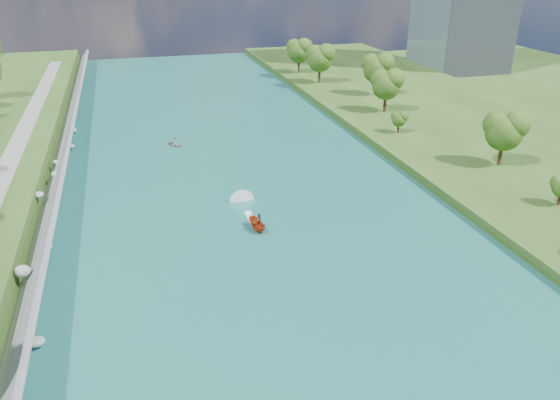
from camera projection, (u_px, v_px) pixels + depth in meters
name	position (u px, v px, depth m)	size (l,w,h in m)	color
ground	(280.00, 269.00, 61.28)	(260.00, 260.00, 0.00)	#2D5119
river_water	(242.00, 198.00, 78.73)	(55.00, 240.00, 0.10)	#185C4F
berm_east	(532.00, 160.00, 90.84)	(44.00, 240.00, 1.50)	#2D5119
riprap_bank	(48.00, 211.00, 70.80)	(3.86, 236.00, 4.37)	slate
trees_east	(405.00, 100.00, 103.23)	(17.77, 139.56, 11.63)	#2B4C14
motorboat	(253.00, 219.00, 71.26)	(3.60, 18.75, 1.91)	#B6310E
raft	(175.00, 144.00, 99.58)	(3.48, 3.70, 1.54)	#94969C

